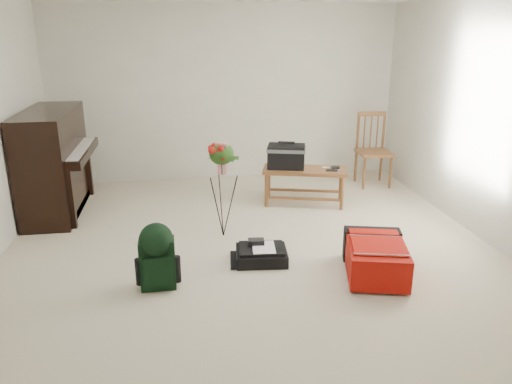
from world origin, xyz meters
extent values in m
cube|color=beige|center=(0.00, 0.00, 0.00)|extent=(5.00, 5.50, 0.01)
cube|color=beige|center=(0.00, 2.75, 1.25)|extent=(5.00, 0.04, 2.50)
cube|color=beige|center=(2.50, 0.00, 1.25)|extent=(0.04, 5.50, 2.50)
cube|color=black|center=(-2.20, 1.60, 0.62)|extent=(0.55, 1.50, 1.25)
cube|color=black|center=(-1.90, 1.60, 0.73)|extent=(0.28, 1.30, 0.10)
cube|color=white|center=(-1.90, 1.60, 0.78)|extent=(0.22, 1.20, 0.02)
cube|color=black|center=(-2.15, 1.60, 0.05)|extent=(0.45, 1.30, 0.10)
cube|color=brown|center=(0.87, 1.39, 0.45)|extent=(1.12, 0.68, 0.04)
cylinder|color=brown|center=(0.40, 1.22, 0.21)|extent=(0.05, 0.05, 0.43)
cylinder|color=brown|center=(0.40, 1.55, 0.21)|extent=(0.05, 0.05, 0.43)
cylinder|color=brown|center=(1.34, 1.22, 0.21)|extent=(0.05, 0.05, 0.43)
cylinder|color=brown|center=(1.34, 1.55, 0.21)|extent=(0.05, 0.05, 0.43)
cube|color=brown|center=(2.04, 2.03, 0.48)|extent=(0.46, 0.46, 0.04)
cylinder|color=brown|center=(1.85, 1.84, 0.23)|extent=(0.04, 0.04, 0.46)
cylinder|color=brown|center=(1.85, 2.22, 0.23)|extent=(0.04, 0.04, 0.46)
cylinder|color=brown|center=(2.23, 1.84, 0.23)|extent=(0.04, 0.04, 0.46)
cylinder|color=brown|center=(2.23, 2.22, 0.23)|extent=(0.04, 0.04, 0.46)
cube|color=brown|center=(2.04, 2.22, 1.00)|extent=(0.41, 0.06, 0.06)
cylinder|color=brown|center=(1.85, 2.22, 0.74)|extent=(0.04, 0.04, 0.55)
cylinder|color=brown|center=(2.23, 2.22, 0.74)|extent=(0.04, 0.04, 0.55)
cube|color=red|center=(1.05, -0.60, 0.17)|extent=(0.68, 0.86, 0.29)
cube|color=black|center=(1.05, -0.30, 0.17)|extent=(0.56, 0.30, 0.32)
cube|color=red|center=(1.05, -0.65, 0.33)|extent=(0.55, 0.53, 0.02)
cube|color=silver|center=(1.05, -0.87, 0.33)|extent=(0.47, 0.13, 0.01)
cube|color=black|center=(0.06, -0.16, 0.06)|extent=(0.52, 0.44, 0.12)
cube|color=black|center=(0.06, -0.16, 0.13)|extent=(0.46, 0.37, 0.03)
cube|color=white|center=(0.08, -0.18, 0.16)|extent=(0.24, 0.31, 0.01)
cube|color=black|center=(0.01, -0.10, 0.18)|extent=(0.17, 0.11, 0.05)
cube|color=black|center=(-0.91, -0.53, 0.23)|extent=(0.30, 0.18, 0.45)
cube|color=black|center=(-0.91, -0.64, 0.20)|extent=(0.24, 0.05, 0.26)
sphere|color=black|center=(-0.91, -0.53, 0.45)|extent=(0.29, 0.29, 0.29)
cube|color=black|center=(-0.98, -0.43, 0.22)|extent=(0.04, 0.03, 0.40)
cube|color=black|center=(-0.84, -0.43, 0.22)|extent=(0.04, 0.03, 0.40)
cylinder|color=black|center=(-0.25, 0.52, 0.84)|extent=(0.01, 0.01, 0.28)
ellipsoid|color=#264D18|center=(-0.25, 0.52, 0.92)|extent=(0.26, 0.19, 0.24)
cube|color=red|center=(-0.25, 0.50, 1.01)|extent=(0.14, 0.08, 0.07)
camera|label=1|loc=(-0.65, -4.52, 2.20)|focal=35.00mm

